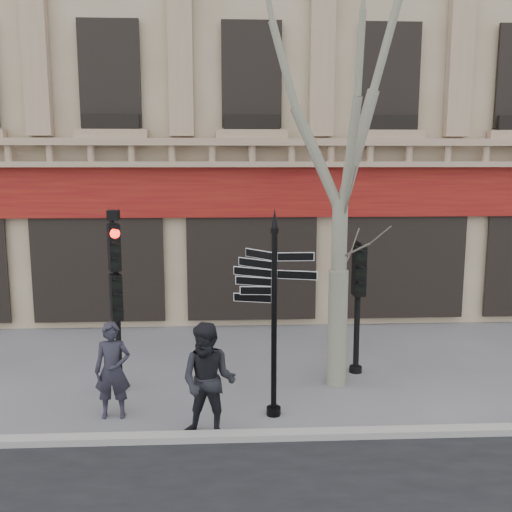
% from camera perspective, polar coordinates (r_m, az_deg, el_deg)
% --- Properties ---
extents(ground, '(80.00, 80.00, 0.00)m').
position_cam_1_polar(ground, '(10.80, 0.73, -14.43)').
color(ground, '#56565A').
rests_on(ground, ground).
extents(kerb, '(80.00, 0.25, 0.12)m').
position_cam_1_polar(kerb, '(9.51, 1.28, -17.51)').
color(kerb, gray).
rests_on(kerb, ground).
extents(building, '(28.00, 15.52, 18.00)m').
position_cam_1_polar(building, '(22.82, -1.31, 21.11)').
color(building, tan).
rests_on(building, ground).
extents(fingerpost, '(2.00, 2.00, 3.61)m').
position_cam_1_polar(fingerpost, '(9.56, 1.84, -2.31)').
color(fingerpost, black).
rests_on(fingerpost, ground).
extents(traffic_signal_main, '(0.46, 0.40, 3.48)m').
position_cam_1_polar(traffic_signal_main, '(11.02, -13.83, -2.19)').
color(traffic_signal_main, black).
rests_on(traffic_signal_main, ground).
extents(traffic_signal_secondary, '(0.46, 0.33, 2.69)m').
position_cam_1_polar(traffic_signal_secondary, '(11.86, 10.17, -2.85)').
color(traffic_signal_secondary, black).
rests_on(traffic_signal_secondary, ground).
extents(plane_tree, '(3.35, 3.35, 8.89)m').
position_cam_1_polar(plane_tree, '(11.03, 8.78, 19.11)').
color(plane_tree, gray).
rests_on(plane_tree, ground).
extents(pedestrian_a, '(0.63, 0.43, 1.68)m').
position_cam_1_polar(pedestrian_a, '(10.23, -14.15, -11.03)').
color(pedestrian_a, '#21202B').
rests_on(pedestrian_a, ground).
extents(pedestrian_b, '(1.07, 0.93, 1.89)m').
position_cam_1_polar(pedestrian_b, '(9.22, -4.77, -12.40)').
color(pedestrian_b, black).
rests_on(pedestrian_b, ground).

